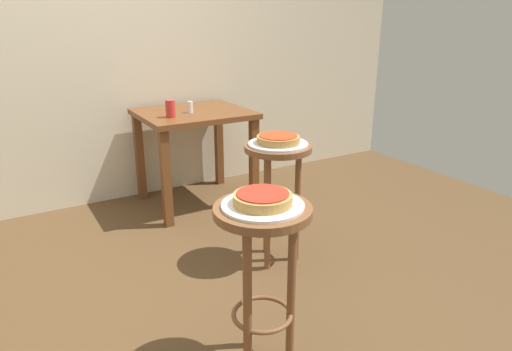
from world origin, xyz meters
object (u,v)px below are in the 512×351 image
stool_foreground (262,251)px  serving_plate_middle (278,144)px  stool_middle (278,177)px  pizza_middle (278,139)px  dining_table (194,128)px  cup_near_edge (170,109)px  serving_plate_foreground (263,205)px  pizza_foreground (263,198)px  condiment_shaker (190,107)px

stool_foreground → serving_plate_middle: size_ratio=2.15×
stool_middle → pizza_middle: pizza_middle is taller
stool_middle → dining_table: bearing=92.5°
pizza_middle → dining_table: (-0.05, 1.11, -0.16)m
stool_middle → pizza_middle: bearing=90.0°
stool_foreground → cup_near_edge: (0.26, 1.70, 0.27)m
serving_plate_foreground → pizza_foreground: bearing=0.0°
pizza_foreground → dining_table: bearing=75.0°
pizza_foreground → pizza_middle: same height
serving_plate_foreground → cup_near_edge: size_ratio=2.61×
dining_table → cup_near_edge: cup_near_edge is taller
pizza_foreground → condiment_shaker: condiment_shaker is taller
dining_table → cup_near_edge: size_ratio=6.54×
serving_plate_middle → cup_near_edge: (-0.28, 0.98, 0.07)m
pizza_foreground → serving_plate_middle: size_ratio=0.67×
stool_middle → serving_plate_foreground: bearing=-126.9°
serving_plate_middle → dining_table: 1.12m
serving_plate_foreground → cup_near_edge: (0.26, 1.70, 0.07)m
pizza_middle → condiment_shaker: 1.07m
stool_middle → dining_table: size_ratio=0.91×
stool_foreground → condiment_shaker: 1.85m
pizza_middle → dining_table: pizza_middle is taller
serving_plate_foreground → stool_middle: serving_plate_foreground is taller
serving_plate_middle → stool_foreground: bearing=-126.9°
serving_plate_middle → condiment_shaker: bearing=95.0°
pizza_foreground → serving_plate_middle: pizza_foreground is taller
pizza_middle → dining_table: bearing=92.5°
pizza_foreground → pizza_middle: size_ratio=0.94×
pizza_foreground → condiment_shaker: (0.45, 1.78, 0.02)m
stool_foreground → stool_middle: bearing=53.1°
pizza_middle → serving_plate_foreground: bearing=-126.9°
pizza_foreground → stool_middle: (0.54, 0.72, -0.23)m
stool_middle → condiment_shaker: size_ratio=8.59×
stool_foreground → condiment_shaker: condiment_shaker is taller
stool_foreground → dining_table: dining_table is taller
stool_foreground → condiment_shaker: size_ratio=8.59×
pizza_middle → cup_near_edge: 1.02m
stool_foreground → pizza_middle: bearing=53.1°
stool_middle → cup_near_edge: 1.06m
stool_foreground → dining_table: bearing=75.0°
stool_foreground → cup_near_edge: 1.74m
stool_middle → condiment_shaker: (-0.09, 1.06, 0.25)m
dining_table → stool_middle: bearing=-87.5°
stool_middle → serving_plate_middle: bearing=90.0°
cup_near_edge → condiment_shaker: bearing=23.3°
stool_middle → cup_near_edge: (-0.28, 0.98, 0.27)m
cup_near_edge → serving_plate_middle: bearing=-74.4°
pizza_middle → stool_foreground: bearing=-126.9°
pizza_foreground → pizza_middle: (0.54, 0.72, 0.00)m
condiment_shaker → stool_foreground: bearing=-104.1°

